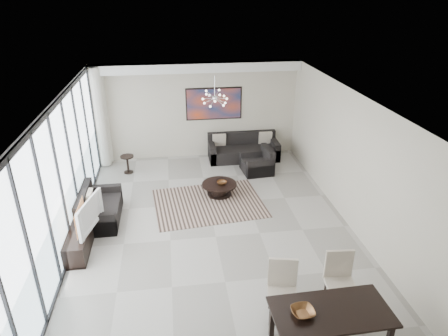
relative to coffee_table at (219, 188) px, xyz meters
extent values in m
cube|color=#A8A39B|center=(-0.32, -1.86, -0.17)|extent=(6.00, 9.00, 0.02)
cube|color=white|center=(-0.32, -1.86, 2.71)|extent=(6.00, 9.00, 0.02)
cube|color=beige|center=(-0.32, 2.63, 1.27)|extent=(6.00, 0.02, 2.90)
cube|color=beige|center=(2.67, -1.86, 1.27)|extent=(0.02, 9.00, 2.90)
cube|color=white|center=(-3.30, -1.86, 1.27)|extent=(0.01, 8.95, 2.85)
cube|color=black|center=(-3.26, -1.86, 2.67)|extent=(0.04, 8.95, 0.10)
cube|color=black|center=(-3.26, -1.86, -0.15)|extent=(0.04, 8.95, 0.06)
cube|color=black|center=(-3.26, -4.86, 1.27)|extent=(0.04, 0.05, 2.88)
cube|color=black|center=(-3.26, -3.86, 1.27)|extent=(0.04, 0.05, 2.88)
cube|color=black|center=(-3.26, -2.86, 1.27)|extent=(0.04, 0.05, 2.88)
cube|color=black|center=(-3.26, -1.86, 1.27)|extent=(0.04, 0.05, 2.88)
cube|color=black|center=(-3.26, -0.86, 1.27)|extent=(0.04, 0.05, 2.88)
cube|color=black|center=(-3.26, 0.14, 1.27)|extent=(0.04, 0.05, 2.88)
cube|color=black|center=(-3.26, 1.14, 1.27)|extent=(0.04, 0.05, 2.88)
cube|color=black|center=(-3.26, 2.14, 1.27)|extent=(0.04, 0.05, 2.88)
cylinder|color=silver|center=(-3.12, 2.29, 1.27)|extent=(0.36, 0.36, 2.85)
cube|color=white|center=(-0.32, 2.44, 2.59)|extent=(5.98, 0.40, 0.26)
cube|color=#CC431C|center=(0.18, 2.61, 1.47)|extent=(1.68, 0.04, 0.98)
cylinder|color=silver|center=(-0.02, 0.64, 2.45)|extent=(0.02, 0.02, 0.55)
sphere|color=silver|center=(-0.02, 0.64, 2.17)|extent=(0.12, 0.12, 0.12)
cube|color=black|center=(-0.32, -0.41, -0.17)|extent=(2.80, 2.26, 0.01)
cylinder|color=black|center=(0.00, 0.00, 0.12)|extent=(0.89, 0.89, 0.04)
cylinder|color=black|center=(0.00, 0.00, -0.04)|extent=(0.39, 0.39, 0.28)
cylinder|color=black|center=(0.00, 0.00, -0.16)|extent=(0.62, 0.62, 0.03)
imported|color=brown|center=(0.06, -0.05, 0.18)|extent=(0.30, 0.30, 0.08)
cube|color=black|center=(1.02, 2.16, 0.02)|extent=(2.11, 0.86, 0.38)
cube|color=black|center=(1.02, 2.51, 0.40)|extent=(2.11, 0.17, 0.38)
cube|color=black|center=(0.06, 2.16, 0.10)|extent=(0.17, 0.86, 0.56)
cube|color=black|center=(1.99, 2.16, 0.10)|extent=(0.17, 0.86, 0.56)
cube|color=black|center=(-2.82, -0.82, 0.01)|extent=(0.83, 1.48, 0.37)
cube|color=black|center=(-3.15, -0.82, 0.38)|extent=(0.17, 1.48, 0.37)
cube|color=black|center=(-2.82, -1.47, 0.09)|extent=(0.83, 0.17, 0.54)
cube|color=black|center=(-2.82, -0.16, 0.09)|extent=(0.83, 0.17, 0.54)
cube|color=black|center=(1.23, 1.19, 0.00)|extent=(0.87, 0.91, 0.35)
cube|color=black|center=(1.55, 1.22, 0.35)|extent=(0.24, 0.85, 0.35)
cube|color=black|center=(1.20, 1.53, 0.08)|extent=(0.81, 0.23, 0.51)
cube|color=black|center=(1.26, 0.85, 0.08)|extent=(0.81, 0.23, 0.51)
cylinder|color=black|center=(-2.41, 1.65, 0.32)|extent=(0.38, 0.38, 0.04)
cylinder|color=black|center=(-2.41, 1.65, 0.07)|extent=(0.06, 0.06, 0.47)
cylinder|color=black|center=(-2.41, 1.65, -0.16)|extent=(0.26, 0.26, 0.03)
cube|color=black|center=(-3.08, -1.87, 0.05)|extent=(0.40, 1.42, 0.44)
imported|color=gray|center=(-2.92, -1.81, 0.58)|extent=(0.41, 1.10, 0.63)
cube|color=black|center=(0.97, -4.91, 0.51)|extent=(1.72, 0.88, 0.04)
cube|color=black|center=(0.21, -4.59, 0.16)|extent=(0.07, 0.07, 0.67)
cube|color=black|center=(1.72, -4.56, 0.16)|extent=(0.07, 0.07, 0.67)
cube|color=beige|center=(0.45, -4.25, 0.29)|extent=(0.55, 0.55, 0.06)
cube|color=beige|center=(0.49, -4.05, 0.55)|extent=(0.46, 0.15, 0.56)
cylinder|color=black|center=(0.59, -4.46, 0.04)|extent=(0.04, 0.04, 0.43)
cylinder|color=black|center=(0.31, -4.03, 0.04)|extent=(0.04, 0.04, 0.43)
cube|color=beige|center=(1.45, -4.17, 0.29)|extent=(0.50, 0.50, 0.06)
cube|color=beige|center=(1.47, -3.97, 0.55)|extent=(0.46, 0.09, 0.56)
cylinder|color=black|center=(1.61, -4.36, 0.04)|extent=(0.04, 0.04, 0.43)
cylinder|color=black|center=(1.28, -3.97, 0.04)|extent=(0.04, 0.04, 0.43)
imported|color=brown|center=(0.54, -4.91, 0.57)|extent=(0.36, 0.36, 0.08)
camera|label=1|loc=(-1.13, -8.92, 4.73)|focal=32.00mm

